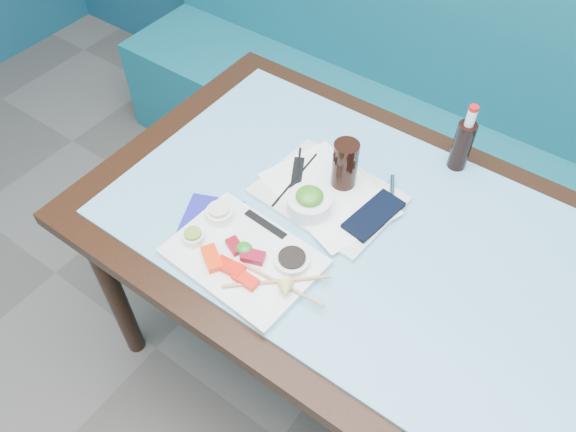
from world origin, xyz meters
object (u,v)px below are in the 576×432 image
Objects in this scene: cola_glass at (345,164)px; blue_napkin at (211,218)px; booth_bench at (462,151)px; cola_bottle_body at (462,146)px; dining_table at (354,248)px; sashimi_plate at (244,257)px; serving_tray at (328,195)px; seaweed_bowl at (309,204)px.

cola_glass is 0.97× the size of blue_napkin.
booth_bench reaches higher than cola_bottle_body.
sashimi_plate is at bearing -123.79° from dining_table.
booth_bench is 1.17m from sashimi_plate.
cola_bottle_body is (0.22, 0.31, 0.07)m from serving_tray.
blue_napkin is (-0.42, -0.54, -0.07)m from cola_bottle_body.
booth_bench reaches higher than serving_tray.
booth_bench is at bearing 86.47° from serving_tray.
cola_bottle_body is (0.11, -0.49, 0.46)m from booth_bench.
sashimi_plate is at bearing -95.92° from serving_tray.
sashimi_plate is 0.16m from blue_napkin.
cola_glass is 0.33m from cola_bottle_body.
dining_table is 9.67× the size of cola_bottle_body.
seaweed_bowl is at bearing -93.11° from serving_tray.
dining_table is at bearing -42.57° from cola_glass.
blue_napkin is at bearing -125.69° from serving_tray.
cola_glass reaches higher than serving_tray.
sashimi_plate is at bearing -114.78° from cola_bottle_body.
seaweed_bowl is at bearing -98.75° from cola_glass.
seaweed_bowl is 0.81× the size of blue_napkin.
serving_tray is at bearing -125.85° from cola_bottle_body.
serving_tray is at bearing -98.02° from booth_bench.
cola_bottle_body reaches higher than serving_tray.
sashimi_plate reaches higher than blue_napkin.
sashimi_plate is 2.44× the size of blue_napkin.
booth_bench is 0.68m from cola_bottle_body.
cola_glass is (0.01, 0.05, 0.07)m from serving_tray.
booth_bench is at bearing 82.15° from cola_glass.
cola_glass reaches higher than dining_table.
dining_table is at bearing 60.06° from sashimi_plate.
seaweed_bowl is at bearing -97.98° from booth_bench.
serving_tray is at bearing 160.75° from dining_table.
dining_table is (0.00, -0.84, 0.29)m from booth_bench.
seaweed_bowl is (-0.01, -0.07, 0.03)m from serving_tray.
cola_bottle_body is 0.69m from blue_napkin.
cola_glass is at bearing 83.46° from sashimi_plate.
cola_glass is at bearing 137.43° from dining_table.
dining_table is 9.93× the size of blue_napkin.
serving_tray is 0.31m from blue_napkin.
seaweed_bowl is 0.79× the size of cola_bottle_body.
cola_glass is at bearing 84.18° from serving_tray.
blue_napkin is (-0.21, -0.29, -0.08)m from cola_glass.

